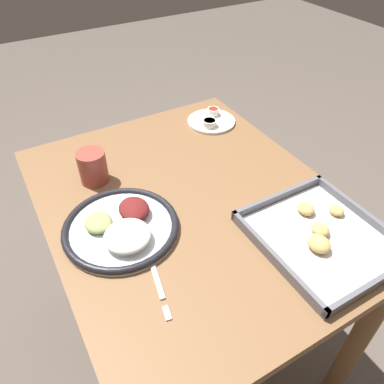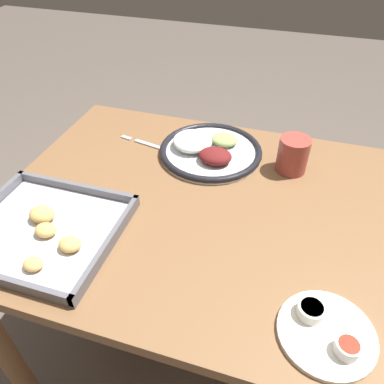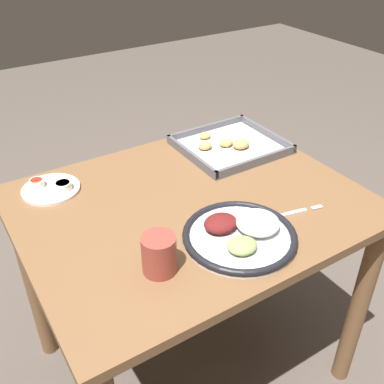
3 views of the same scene
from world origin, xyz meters
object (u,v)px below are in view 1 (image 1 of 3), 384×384
dinner_plate (122,227)px  drinking_cup (93,167)px  fork (157,280)px  saucer_plate (211,120)px  baking_tray (320,236)px

dinner_plate → drinking_cup: bearing=178.0°
dinner_plate → drinking_cup: (-0.24, 0.01, 0.03)m
fork → drinking_cup: (-0.42, -0.00, 0.05)m
fork → saucer_plate: 0.72m
drinking_cup → dinner_plate: bearing=-2.0°
dinner_plate → baking_tray: bearing=57.3°
dinner_plate → baking_tray: size_ratio=0.88×
saucer_plate → baking_tray: baking_tray is taller
dinner_plate → saucer_plate: bearing=125.5°
saucer_plate → fork: bearing=-42.0°
dinner_plate → fork: dinner_plate is taller
baking_tray → drinking_cup: drinking_cup is taller
dinner_plate → fork: size_ratio=1.61×
fork → baking_tray: size_ratio=0.55×
dinner_plate → baking_tray: 0.51m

